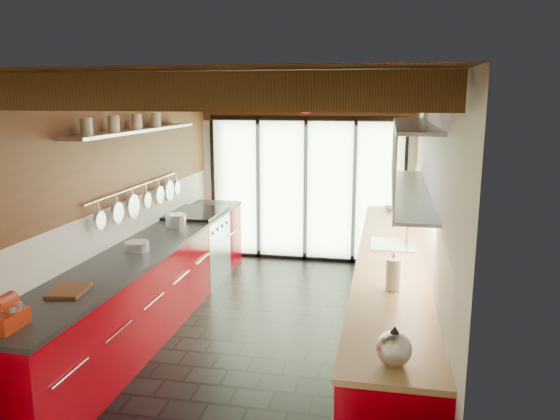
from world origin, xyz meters
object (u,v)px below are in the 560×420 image
(soap_bottle, at_px, (393,258))
(paper_towel, at_px, (393,275))
(stand_mixer, at_px, (8,315))
(bowl, at_px, (392,208))
(kettle, at_px, (394,347))

(soap_bottle, bearing_deg, paper_towel, -90.00)
(paper_towel, xyz_separation_m, soap_bottle, (0.00, 0.62, -0.04))
(paper_towel, bearing_deg, stand_mixer, -153.62)
(stand_mixer, distance_m, soap_bottle, 3.16)
(stand_mixer, height_order, paper_towel, paper_towel)
(stand_mixer, relative_size, soap_bottle, 1.63)
(soap_bottle, relative_size, bowl, 0.80)
(kettle, xyz_separation_m, paper_towel, (-0.00, 1.27, 0.02))
(kettle, distance_m, bowl, 4.50)
(stand_mixer, relative_size, bowl, 1.30)
(soap_bottle, height_order, bowl, soap_bottle)
(kettle, bearing_deg, bowl, 90.00)
(kettle, relative_size, bowl, 1.36)
(soap_bottle, bearing_deg, bowl, 90.00)
(kettle, bearing_deg, stand_mixer, 179.85)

